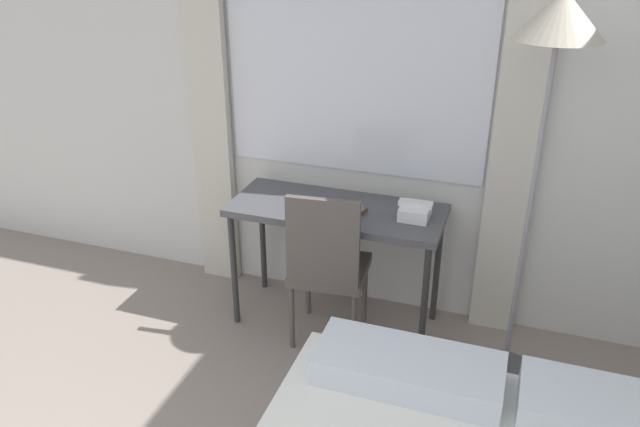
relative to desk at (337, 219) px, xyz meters
The scene contains 6 objects.
wall_back_with_window 0.76m from the desk, 111.97° to the left, with size 5.34×0.13×2.70m.
desk is the anchor object (origin of this frame).
desk_chair 0.26m from the desk, 85.48° to the right, with size 0.44×0.44×0.93m.
standing_lamp 1.40m from the desk, ahead, with size 0.37×0.37×1.92m.
telephone 0.44m from the desk, ahead, with size 0.18×0.17×0.09m.
book 0.11m from the desk, 75.48° to the right, with size 0.32×0.28×0.02m.
Camera 1 is at (1.06, -0.20, 2.19)m, focal length 35.00 mm.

